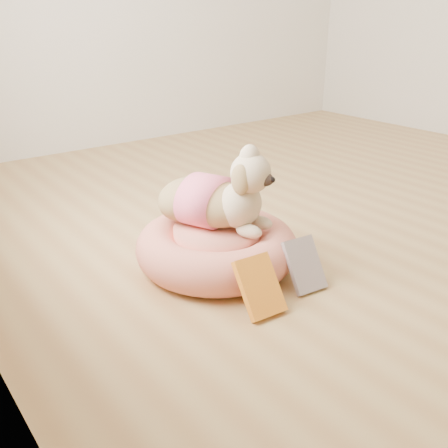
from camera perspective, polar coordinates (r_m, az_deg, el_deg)
floor at (r=2.82m, az=17.60°, el=1.26°), size 4.50×4.50×0.00m
pet_bed at (r=2.11m, az=-0.83°, el=-2.63°), size 0.68×0.68×0.18m
dog at (r=2.02m, az=-0.65°, el=4.65°), size 0.52×0.60×0.37m
book_yellow at (r=1.80m, az=4.09°, el=-7.12°), size 0.16×0.17×0.19m
book_white at (r=1.97m, az=9.19°, el=-4.63°), size 0.15×0.15×0.19m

